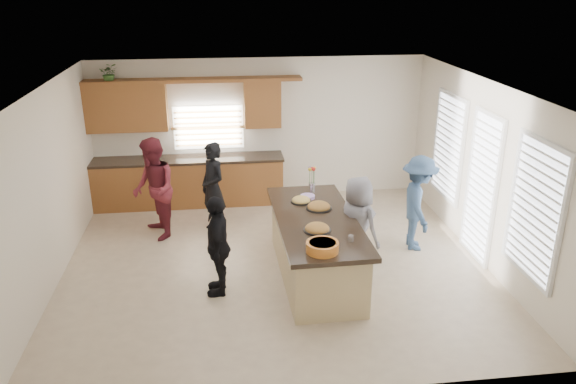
{
  "coord_description": "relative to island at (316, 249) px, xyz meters",
  "views": [
    {
      "loc": [
        -0.76,
        -7.82,
        4.24
      ],
      "look_at": [
        0.22,
        0.13,
        1.15
      ],
      "focal_mm": 35.0,
      "sensor_mm": 36.0,
      "label": 1
    }
  ],
  "objects": [
    {
      "name": "potted_plant",
      "position": [
        -3.3,
        3.27,
        2.13
      ],
      "size": [
        0.36,
        0.32,
        0.37
      ],
      "primitive_type": "imported",
      "rotation": [
        0.0,
        0.0,
        0.12
      ],
      "color": "#3C6729",
      "rests_on": "back_cabinetry"
    },
    {
      "name": "flower_vase",
      "position": [
        0.11,
        1.05,
        0.74
      ],
      "size": [
        0.14,
        0.14,
        0.43
      ],
      "color": "silver",
      "rests_on": "island"
    },
    {
      "name": "salad_bowl",
      "position": [
        -0.1,
        -1.06,
        0.57
      ],
      "size": [
        0.42,
        0.42,
        0.13
      ],
      "color": "orange",
      "rests_on": "island"
    },
    {
      "name": "platter_back",
      "position": [
        -0.13,
        0.64,
        0.52
      ],
      "size": [
        0.32,
        0.32,
        0.13
      ],
      "color": "black",
      "rests_on": "island"
    },
    {
      "name": "back_cabinetry",
      "position": [
        -2.03,
        3.19,
        0.46
      ],
      "size": [
        4.08,
        0.66,
        2.46
      ],
      "color": "brown",
      "rests_on": "ground"
    },
    {
      "name": "woman_left_front",
      "position": [
        -1.43,
        -0.28,
        0.28
      ],
      "size": [
        0.4,
        0.88,
        1.47
      ],
      "primitive_type": "imported",
      "rotation": [
        0.0,
        0.0,
        -1.62
      ],
      "color": "black",
      "rests_on": "ground"
    },
    {
      "name": "woman_left_mid",
      "position": [
        -2.49,
        1.69,
        0.42
      ],
      "size": [
        0.9,
        1.02,
        1.75
      ],
      "primitive_type": "imported",
      "rotation": [
        0.0,
        0.0,
        -1.24
      ],
      "color": "maroon",
      "rests_on": "ground"
    },
    {
      "name": "right_wall_glazing",
      "position": [
        2.66,
        0.32,
        0.89
      ],
      "size": [
        0.06,
        4.0,
        2.25
      ],
      "color": "white",
      "rests_on": "ground"
    },
    {
      "name": "floor",
      "position": [
        -0.56,
        0.45,
        -0.45
      ],
      "size": [
        6.5,
        6.5,
        0.0
      ],
      "primitive_type": "plane",
      "color": "beige",
      "rests_on": "ground"
    },
    {
      "name": "clear_cup",
      "position": [
        0.32,
        -0.81,
        0.54
      ],
      "size": [
        0.08,
        0.08,
        0.09
      ],
      "primitive_type": "cylinder",
      "color": "white",
      "rests_on": "island"
    },
    {
      "name": "woman_right_front",
      "position": [
        0.64,
        0.08,
        0.31
      ],
      "size": [
        0.82,
        0.89,
        1.53
      ],
      "primitive_type": "imported",
      "rotation": [
        0.0,
        0.0,
        2.17
      ],
      "color": "slate",
      "rests_on": "ground"
    },
    {
      "name": "platter_front",
      "position": [
        -0.06,
        -0.43,
        0.52
      ],
      "size": [
        0.38,
        0.38,
        0.15
      ],
      "color": "black",
      "rests_on": "island"
    },
    {
      "name": "platter_mid",
      "position": [
        0.1,
        0.35,
        0.52
      ],
      "size": [
        0.39,
        0.39,
        0.16
      ],
      "color": "black",
      "rests_on": "island"
    },
    {
      "name": "room_shell",
      "position": [
        -0.56,
        0.45,
        1.45
      ],
      "size": [
        6.52,
        6.02,
        2.81
      ],
      "color": "silver",
      "rests_on": "ground"
    },
    {
      "name": "island",
      "position": [
        0.0,
        0.0,
        0.0
      ],
      "size": [
        1.21,
        2.72,
        0.95
      ],
      "rotation": [
        0.0,
        0.0,
        0.02
      ],
      "color": "tan",
      "rests_on": "ground"
    },
    {
      "name": "woman_left_back",
      "position": [
        -1.5,
        1.83,
        0.35
      ],
      "size": [
        0.62,
        0.7,
        1.61
      ],
      "primitive_type": "imported",
      "rotation": [
        0.0,
        0.0,
        -1.06
      ],
      "color": "black",
      "rests_on": "ground"
    },
    {
      "name": "woman_right_back",
      "position": [
        1.81,
        0.74,
        0.34
      ],
      "size": [
        0.74,
        1.1,
        1.59
      ],
      "primitive_type": "imported",
      "rotation": [
        0.0,
        0.0,
        1.41
      ],
      "color": "#38557B",
      "rests_on": "ground"
    },
    {
      "name": "plate_stack",
      "position": [
        -0.0,
        0.8,
        0.52
      ],
      "size": [
        0.23,
        0.23,
        0.05
      ],
      "primitive_type": "cylinder",
      "color": "#C99CE4",
      "rests_on": "island"
    }
  ]
}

